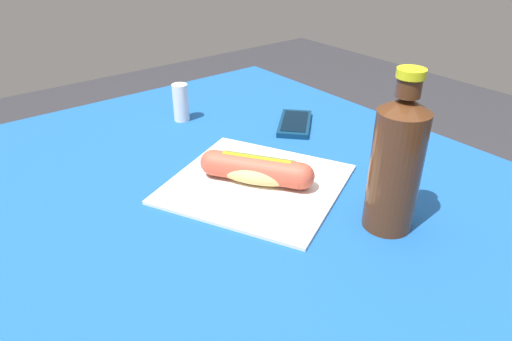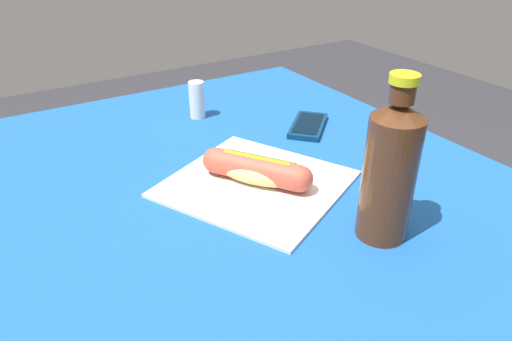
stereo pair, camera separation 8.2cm
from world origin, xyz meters
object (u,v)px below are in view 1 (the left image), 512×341
at_px(hot_dog, 256,170).
at_px(soda_bottle, 396,162).
at_px(cell_phone, 295,123).
at_px(salt_shaker, 181,103).

xyz_separation_m(hot_dog, soda_bottle, (0.22, 0.09, 0.08)).
distance_m(hot_dog, cell_phone, 0.28).
distance_m(cell_phone, soda_bottle, 0.41).
relative_size(hot_dog, cell_phone, 1.21).
relative_size(soda_bottle, salt_shaker, 2.89).
bearing_deg(cell_phone, salt_shaker, -135.88).
relative_size(hot_dog, salt_shaker, 2.10).
bearing_deg(cell_phone, hot_dog, -56.74).
bearing_deg(hot_dog, salt_shaker, 172.20).
height_order(cell_phone, soda_bottle, soda_bottle).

